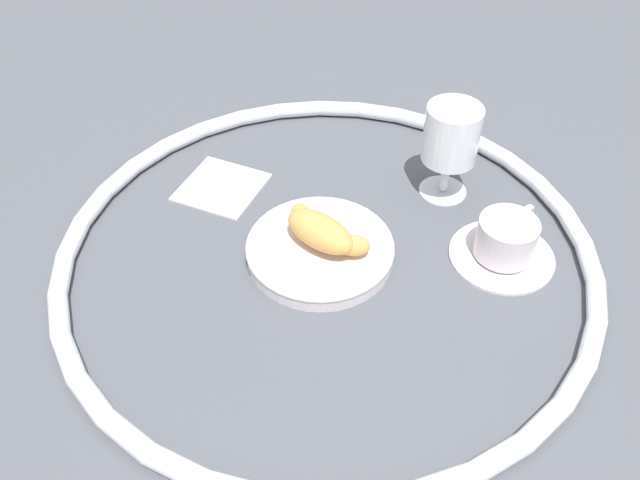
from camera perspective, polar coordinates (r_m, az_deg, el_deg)
name	(u,v)px	position (r m, az deg, el deg)	size (l,w,h in m)	color
ground_plane	(327,257)	(0.88, 0.59, -1.48)	(2.20, 2.20, 0.00)	#4C4F56
table_chrome_rim	(327,251)	(0.87, 0.59, -0.92)	(0.69, 0.69, 0.02)	silver
pastry_plate	(320,250)	(0.87, 0.00, -0.82)	(0.19, 0.19, 0.02)	silver
croissant_large	(322,231)	(0.85, 0.14, 0.76)	(0.14, 0.07, 0.04)	#D6994C
coffee_cup_near	(505,242)	(0.89, 15.45, -0.19)	(0.14, 0.14, 0.06)	silver
juice_glass_left	(451,138)	(0.94, 11.06, 8.48)	(0.08, 0.08, 0.14)	white
folded_napkin	(222,186)	(0.99, -8.27, 4.59)	(0.11, 0.11, 0.01)	silver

